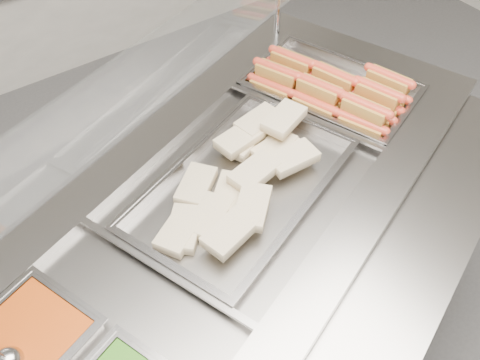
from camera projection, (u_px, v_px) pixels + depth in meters
steam_counter at (232, 280)px, 1.87m from camera, size 2.06×1.44×0.90m
tray_rail at (393, 293)px, 1.38m from camera, size 1.78×0.95×0.05m
sneeze_guard at (157, 65)px, 1.35m from camera, size 1.66×0.85×0.44m
pan_hotdogs at (330, 95)px, 1.92m from camera, size 0.51×0.64×0.10m
pan_wraps at (242, 189)px, 1.59m from camera, size 0.78×0.61×0.07m
pan_beans at (23, 352)px, 1.26m from camera, size 0.37×0.33×0.10m
hotdogs_in_buns at (330, 89)px, 1.86m from camera, size 0.42×0.56×0.12m
tortilla_wraps at (242, 174)px, 1.59m from camera, size 0.65×0.43×0.10m
ladle at (7, 360)px, 1.20m from camera, size 0.10×0.19×0.14m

